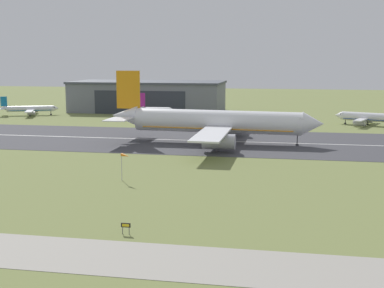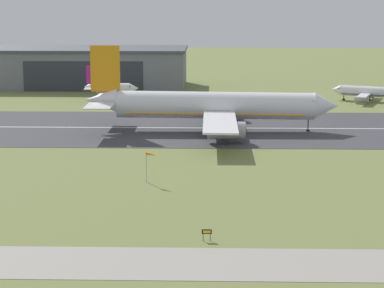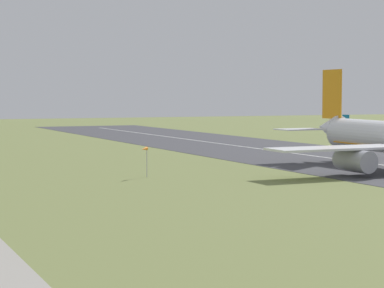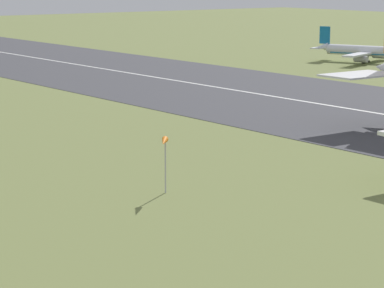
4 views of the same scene
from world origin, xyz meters
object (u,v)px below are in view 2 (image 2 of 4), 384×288
Objects in this scene: airplane_parked_centre at (112,89)px; windsock_pole at (152,156)px; airplane_parked_west at (369,92)px; runway_sign at (207,233)px; airplane_landing at (213,106)px.

airplane_parked_centre is 104.50m from windsock_pole.
airplane_parked_west is 114.45m from windsock_pole.
windsock_pole is at bearing 107.76° from runway_sign.
airplane_parked_centre is (-77.63, 3.42, 0.24)m from airplane_parked_west.
airplane_parked_west is 15.17× the size of runway_sign.
airplane_landing is 2.56× the size of airplane_parked_centre.
airplane_parked_west reaches higher than runway_sign.
airplane_parked_centre reaches higher than runway_sign.
runway_sign is at bearing -77.25° from airplane_parked_centre.
airplane_landing is 38.50× the size of runway_sign.
airplane_parked_west is at bearing 46.83° from airplane_landing.
airplane_landing is 11.24× the size of windsock_pole.
windsock_pole is (-10.62, -49.34, -1.09)m from airplane_landing.
airplane_parked_centre is 15.06× the size of runway_sign.
windsock_pole is 31.73m from runway_sign.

